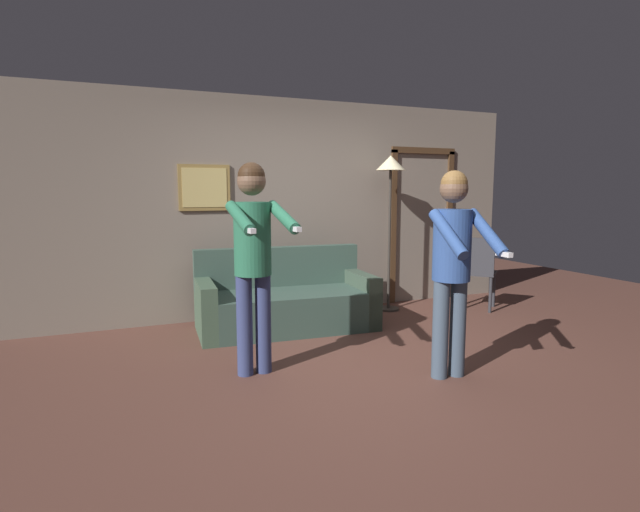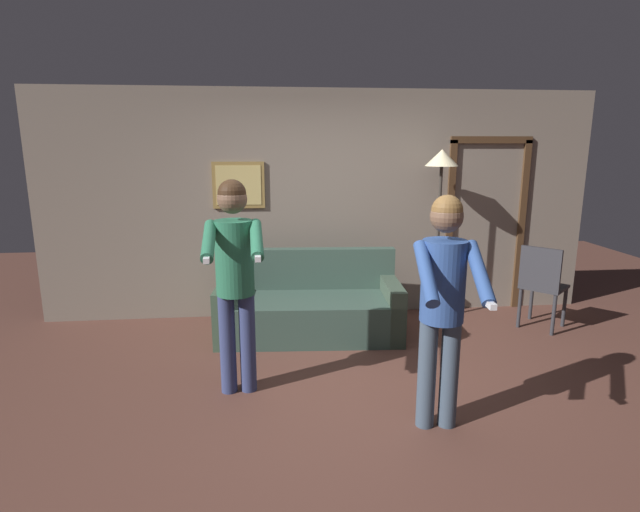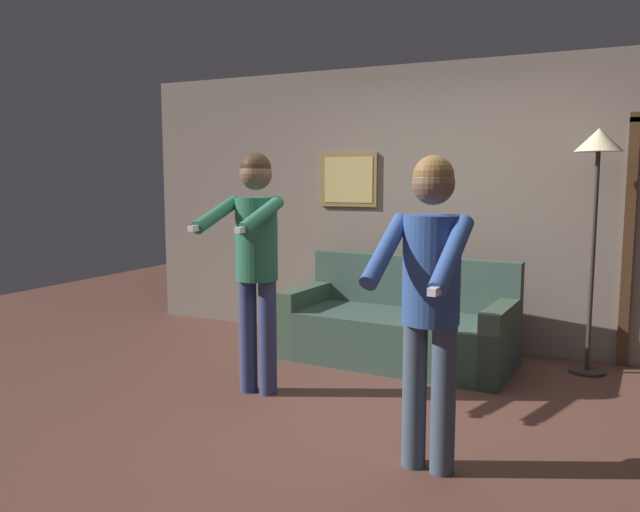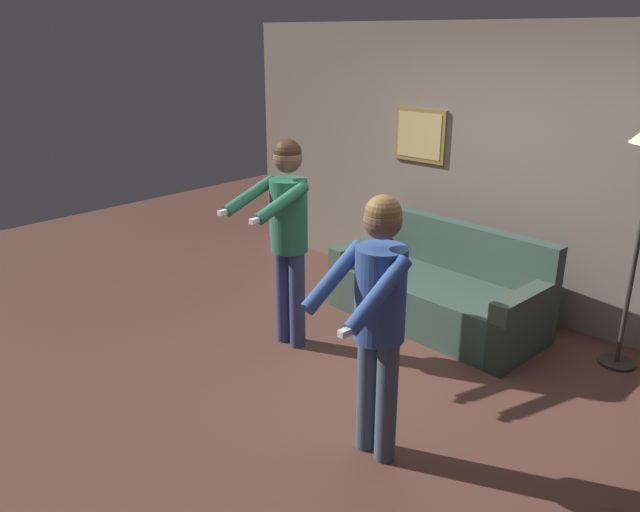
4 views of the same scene
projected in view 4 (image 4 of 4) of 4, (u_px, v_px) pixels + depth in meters
name	position (u px, v px, depth m)	size (l,w,h in m)	color
ground_plane	(362.00, 386.00, 4.67)	(12.00, 12.00, 0.00)	brown
back_wall_assembly	(510.00, 173.00, 5.61)	(6.40, 0.10, 2.60)	gray
couch	(439.00, 293.00, 5.62)	(1.95, 0.97, 0.87)	#364D42
person_standing_left	(287.00, 224.00, 4.95)	(0.45, 0.73, 1.73)	navy
person_standing_right	(378.00, 308.00, 3.58)	(0.47, 0.65, 1.67)	#3E4E60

